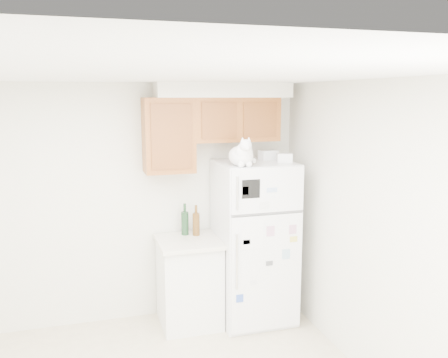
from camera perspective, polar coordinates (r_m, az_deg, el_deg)
name	(u,v)px	position (r m, az deg, el deg)	size (l,w,h in m)	color
room_shell	(155,199)	(3.25, -8.30, -2.44)	(3.84, 4.04, 2.52)	silver
refrigerator	(254,242)	(5.04, 3.66, -7.55)	(0.76, 0.78, 1.70)	white
base_counter	(189,281)	(5.06, -4.21, -12.18)	(0.64, 0.64, 0.92)	white
cat	(242,155)	(4.55, 2.19, 2.94)	(0.28, 0.42, 0.29)	white
storage_box_back	(268,155)	(5.04, 5.35, 2.90)	(0.18, 0.13, 0.10)	white
storage_box_front	(284,158)	(4.86, 7.29, 2.55)	(0.15, 0.11, 0.09)	white
bottle_green	(185,219)	(5.01, -4.73, -4.84)	(0.08, 0.08, 0.34)	#19381E
bottle_amber	(196,220)	(4.98, -3.38, -4.98)	(0.08, 0.08, 0.32)	#593814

